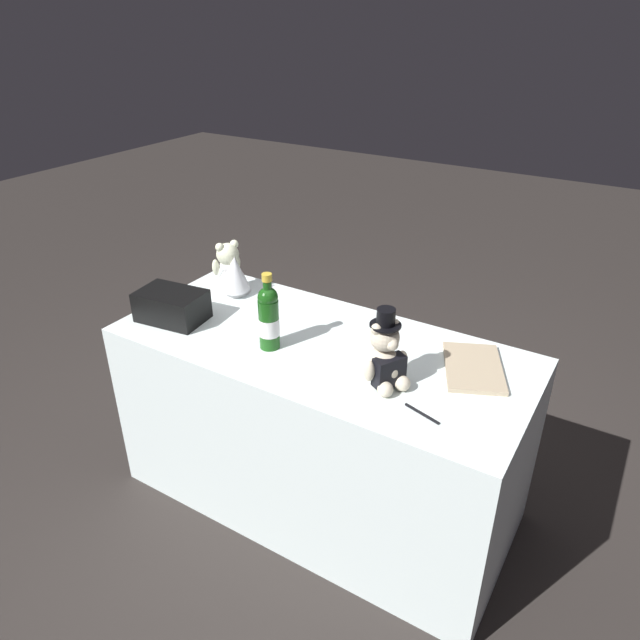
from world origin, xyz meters
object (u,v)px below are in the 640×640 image
object	(u,v)px
signing_pen	(421,413)
gift_case_black	(172,306)
teddy_bear_bride	(231,272)
champagne_bottle	(269,317)
teddy_bear_groom	(385,358)
guestbook	(473,367)

from	to	relation	value
signing_pen	gift_case_black	xyz separation A→B (m)	(-1.09, 0.06, 0.06)
teddy_bear_bride	gift_case_black	size ratio (longest dim) A/B	0.86
champagne_bottle	gift_case_black	size ratio (longest dim) A/B	1.05
champagne_bottle	teddy_bear_groom	bearing A→B (deg)	-0.20
champagne_bottle	signing_pen	bearing A→B (deg)	-7.72
gift_case_black	guestbook	world-z (taller)	gift_case_black
teddy_bear_groom	guestbook	world-z (taller)	teddy_bear_groom
teddy_bear_bride	signing_pen	xyz separation A→B (m)	(1.05, -0.38, -0.09)
teddy_bear_groom	teddy_bear_bride	distance (m)	0.93
teddy_bear_bride	guestbook	size ratio (longest dim) A/B	0.80
teddy_bear_bride	gift_case_black	xyz separation A→B (m)	(-0.04, -0.32, -0.04)
teddy_bear_groom	guestbook	bearing A→B (deg)	47.54
gift_case_black	signing_pen	bearing A→B (deg)	-3.05
teddy_bear_bride	guestbook	xyz separation A→B (m)	(1.11, -0.05, -0.09)
teddy_bear_groom	gift_case_black	xyz separation A→B (m)	(-0.93, -0.03, -0.04)
guestbook	champagne_bottle	bearing A→B (deg)	175.30
signing_pen	guestbook	world-z (taller)	guestbook
gift_case_black	guestbook	size ratio (longest dim) A/B	0.93
teddy_bear_groom	champagne_bottle	xyz separation A→B (m)	(-0.47, 0.00, 0.02)
champagne_bottle	signing_pen	xyz separation A→B (m)	(0.63, -0.09, -0.12)
teddy_bear_groom	teddy_bear_bride	bearing A→B (deg)	161.53
teddy_bear_groom	guestbook	size ratio (longest dim) A/B	0.92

